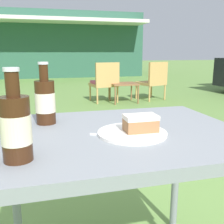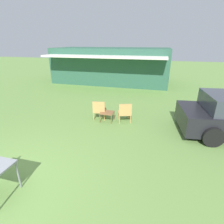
{
  "view_description": "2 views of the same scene",
  "coord_description": "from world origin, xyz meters",
  "px_view_note": "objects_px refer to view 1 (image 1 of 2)",
  "views": [
    {
      "loc": [
        -0.26,
        -0.92,
        1.02
      ],
      "look_at": [
        0.0,
        0.1,
        0.78
      ],
      "focal_mm": 42.0,
      "sensor_mm": 36.0,
      "label": 1
    },
    {
      "loc": [
        3.19,
        -2.06,
        3.05
      ],
      "look_at": [
        1.82,
        3.06,
        0.9
      ],
      "focal_mm": 28.0,
      "sensor_mm": 36.0,
      "label": 2
    }
  ],
  "objects_px": {
    "cola_bottle_near": "(45,101)",
    "garden_side_table": "(124,85)",
    "patio_table": "(118,148)",
    "cola_bottle_far": "(16,127)",
    "wicker_chair_cushioned": "(105,81)",
    "cake_on_plate": "(136,128)",
    "wicker_chair_plain": "(154,80)"
  },
  "relations": [
    {
      "from": "garden_side_table",
      "to": "cake_on_plate",
      "type": "distance_m",
      "value": 4.45
    },
    {
      "from": "wicker_chair_plain",
      "to": "wicker_chair_cushioned",
      "type": "bearing_deg",
      "value": -20.07
    },
    {
      "from": "patio_table",
      "to": "cola_bottle_far",
      "type": "relative_size",
      "value": 3.72
    },
    {
      "from": "wicker_chair_plain",
      "to": "garden_side_table",
      "type": "bearing_deg",
      "value": -9.46
    },
    {
      "from": "wicker_chair_cushioned",
      "to": "cola_bottle_near",
      "type": "relative_size",
      "value": 3.23
    },
    {
      "from": "wicker_chair_plain",
      "to": "cola_bottle_near",
      "type": "height_order",
      "value": "cola_bottle_near"
    },
    {
      "from": "wicker_chair_plain",
      "to": "cola_bottle_near",
      "type": "distance_m",
      "value": 4.73
    },
    {
      "from": "wicker_chair_plain",
      "to": "cola_bottle_far",
      "type": "distance_m",
      "value": 5.1
    },
    {
      "from": "cola_bottle_near",
      "to": "garden_side_table",
      "type": "bearing_deg",
      "value": 68.64
    },
    {
      "from": "garden_side_table",
      "to": "cola_bottle_far",
      "type": "relative_size",
      "value": 2.08
    },
    {
      "from": "wicker_chair_cushioned",
      "to": "cake_on_plate",
      "type": "xyz_separation_m",
      "value": [
        -0.89,
        -4.38,
        0.32
      ]
    },
    {
      "from": "garden_side_table",
      "to": "cola_bottle_far",
      "type": "bearing_deg",
      "value": -110.59
    },
    {
      "from": "wicker_chair_plain",
      "to": "patio_table",
      "type": "xyz_separation_m",
      "value": [
        -2.01,
        -4.31,
        0.22
      ]
    },
    {
      "from": "cola_bottle_near",
      "to": "cola_bottle_far",
      "type": "xyz_separation_m",
      "value": [
        -0.08,
        -0.37,
        0.0
      ]
    },
    {
      "from": "wicker_chair_plain",
      "to": "cake_on_plate",
      "type": "relative_size",
      "value": 3.24
    },
    {
      "from": "cake_on_plate",
      "to": "garden_side_table",
      "type": "bearing_deg",
      "value": 73.51
    },
    {
      "from": "cola_bottle_far",
      "to": "wicker_chair_cushioned",
      "type": "bearing_deg",
      "value": 74.22
    },
    {
      "from": "garden_side_table",
      "to": "cola_bottle_near",
      "type": "relative_size",
      "value": 2.08
    },
    {
      "from": "patio_table",
      "to": "cola_bottle_far",
      "type": "xyz_separation_m",
      "value": [
        -0.34,
        -0.2,
        0.17
      ]
    },
    {
      "from": "cola_bottle_far",
      "to": "cake_on_plate",
      "type": "bearing_deg",
      "value": 20.03
    },
    {
      "from": "cake_on_plate",
      "to": "cola_bottle_near",
      "type": "height_order",
      "value": "cola_bottle_near"
    },
    {
      "from": "cake_on_plate",
      "to": "wicker_chair_cushioned",
      "type": "bearing_deg",
      "value": 78.55
    },
    {
      "from": "garden_side_table",
      "to": "cake_on_plate",
      "type": "height_order",
      "value": "cake_on_plate"
    },
    {
      "from": "wicker_chair_cushioned",
      "to": "cake_on_plate",
      "type": "height_order",
      "value": "wicker_chair_cushioned"
    },
    {
      "from": "garden_side_table",
      "to": "cola_bottle_far",
      "type": "height_order",
      "value": "cola_bottle_far"
    },
    {
      "from": "wicker_chair_cushioned",
      "to": "cake_on_plate",
      "type": "relative_size",
      "value": 3.24
    },
    {
      "from": "patio_table",
      "to": "cola_bottle_near",
      "type": "height_order",
      "value": "cola_bottle_near"
    },
    {
      "from": "cola_bottle_near",
      "to": "cola_bottle_far",
      "type": "relative_size",
      "value": 1.0
    },
    {
      "from": "wicker_chair_plain",
      "to": "cola_bottle_near",
      "type": "xyz_separation_m",
      "value": [
        -2.27,
        -4.13,
        0.38
      ]
    },
    {
      "from": "cola_bottle_near",
      "to": "cake_on_plate",
      "type": "bearing_deg",
      "value": -36.52
    },
    {
      "from": "wicker_chair_plain",
      "to": "cake_on_plate",
      "type": "height_order",
      "value": "wicker_chair_plain"
    },
    {
      "from": "wicker_chair_cushioned",
      "to": "cola_bottle_far",
      "type": "relative_size",
      "value": 3.23
    }
  ]
}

